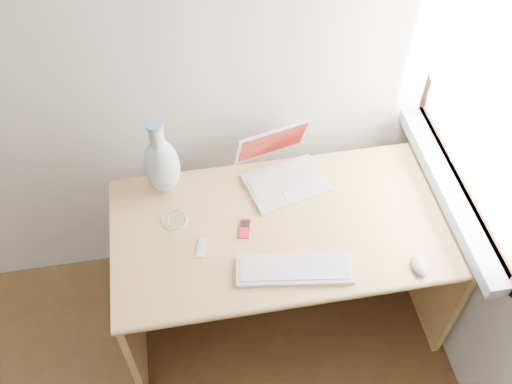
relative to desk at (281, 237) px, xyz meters
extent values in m
cube|color=white|center=(0.72, -0.07, 0.80)|extent=(0.01, 0.90, 1.00)
cube|color=#98989A|center=(0.66, -0.07, 0.27)|extent=(0.10, 0.96, 0.06)
cube|color=silver|center=(0.64, -0.07, 0.83)|extent=(0.02, 0.84, 0.92)
cube|color=tan|center=(0.00, -0.08, 0.19)|extent=(1.38, 0.69, 0.03)
cube|color=tan|center=(-0.67, -0.08, -0.17)|extent=(0.03, 0.65, 0.70)
cube|color=tan|center=(0.67, -0.08, -0.17)|extent=(0.03, 0.65, 0.70)
cube|color=tan|center=(0.00, 0.25, -0.05)|extent=(1.32, 0.03, 0.46)
cube|color=silver|center=(0.04, 0.12, 0.22)|extent=(0.36, 0.29, 0.02)
cube|color=white|center=(0.04, 0.12, 0.23)|extent=(0.31, 0.19, 0.00)
cube|color=silver|center=(0.04, 0.23, 0.32)|extent=(0.33, 0.15, 0.20)
cube|color=maroon|center=(0.04, 0.23, 0.32)|extent=(0.30, 0.13, 0.18)
cube|color=white|center=(-0.02, -0.30, 0.22)|extent=(0.44, 0.19, 0.02)
cube|color=white|center=(-0.02, -0.30, 0.23)|extent=(0.41, 0.15, 0.00)
ellipsoid|color=silver|center=(0.44, -0.36, 0.23)|extent=(0.06, 0.09, 0.03)
cube|color=red|center=(-0.17, -0.08, 0.21)|extent=(0.06, 0.10, 0.01)
cube|color=black|center=(-0.17, -0.08, 0.22)|extent=(0.04, 0.04, 0.00)
torus|color=white|center=(-0.43, 0.01, 0.21)|extent=(0.11, 0.11, 0.01)
cube|color=white|center=(-0.35, -0.14, 0.21)|extent=(0.05, 0.09, 0.01)
ellipsoid|color=silver|center=(-0.46, 0.18, 0.34)|extent=(0.14, 0.14, 0.27)
cylinder|color=silver|center=(-0.46, 0.18, 0.51)|extent=(0.06, 0.06, 0.11)
cylinder|color=#7FA6CB|center=(-0.46, 0.18, 0.57)|extent=(0.07, 0.07, 0.01)
camera|label=1|loc=(-0.35, -1.38, 2.01)|focal=40.00mm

